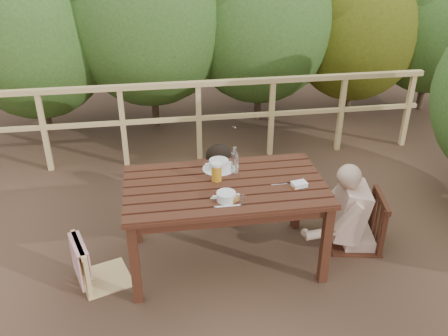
{
  "coord_description": "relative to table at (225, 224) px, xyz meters",
  "views": [
    {
      "loc": [
        -0.54,
        -3.39,
        2.76
      ],
      "look_at": [
        0.0,
        0.05,
        0.9
      ],
      "focal_mm": 38.75,
      "sensor_mm": 36.0,
      "label": 1
    }
  ],
  "objects": [
    {
      "name": "table",
      "position": [
        0.0,
        0.0,
        0.0
      ],
      "size": [
        1.65,
        0.93,
        0.76
      ],
      "primitive_type": "cube",
      "color": "#391B10",
      "rests_on": "ground"
    },
    {
      "name": "woman",
      "position": [
        0.08,
        0.9,
        0.21
      ],
      "size": [
        0.53,
        0.63,
        1.18
      ],
      "primitive_type": null,
      "rotation": [
        0.0,
        0.0,
        3.04
      ],
      "color": "black",
      "rests_on": "ground"
    },
    {
      "name": "railing",
      "position": [
        0.0,
        2.0,
        0.12
      ],
      "size": [
        5.6,
        0.1,
        1.01
      ],
      "primitive_type": "cube",
      "color": "#DEB873",
      "rests_on": "ground"
    },
    {
      "name": "bottle",
      "position": [
        0.1,
        0.15,
        0.52
      ],
      "size": [
        0.06,
        0.06,
        0.27
      ],
      "primitive_type": "cylinder",
      "color": "white",
      "rests_on": "table"
    },
    {
      "name": "beer_glass",
      "position": [
        -0.06,
        0.07,
        0.47
      ],
      "size": [
        0.09,
        0.09,
        0.17
      ],
      "primitive_type": "cylinder",
      "color": "orange",
      "rests_on": "table"
    },
    {
      "name": "diner_right",
      "position": [
        1.26,
        0.06,
        0.29
      ],
      "size": [
        0.75,
        0.65,
        1.34
      ],
      "primitive_type": null,
      "rotation": [
        0.0,
        0.0,
        1.38
      ],
      "color": "#D2A58F",
      "rests_on": "ground"
    },
    {
      "name": "soup_far",
      "position": [
        -0.01,
        0.27,
        0.43
      ],
      "size": [
        0.29,
        0.29,
        0.1
      ],
      "primitive_type": "cylinder",
      "color": "silver",
      "rests_on": "table"
    },
    {
      "name": "chair_far",
      "position": [
        0.08,
        0.88,
        0.05
      ],
      "size": [
        0.47,
        0.47,
        0.87
      ],
      "primitive_type": "cube",
      "rotation": [
        0.0,
        0.0,
        -0.1
      ],
      "color": "#391B10",
      "rests_on": "ground"
    },
    {
      "name": "butter_tub",
      "position": [
        0.59,
        -0.13,
        0.41
      ],
      "size": [
        0.14,
        0.11,
        0.05
      ],
      "primitive_type": "cube",
      "rotation": [
        0.0,
        0.0,
        0.2
      ],
      "color": "silver",
      "rests_on": "table"
    },
    {
      "name": "soup_near",
      "position": [
        -0.03,
        -0.25,
        0.42
      ],
      "size": [
        0.25,
        0.25,
        0.08
      ],
      "primitive_type": "cylinder",
      "color": "white",
      "rests_on": "table"
    },
    {
      "name": "bread_roll",
      "position": [
        0.01,
        -0.27,
        0.42
      ],
      "size": [
        0.12,
        0.09,
        0.07
      ],
      "primitive_type": "ellipsoid",
      "color": "#95612C",
      "rests_on": "table"
    },
    {
      "name": "chair_left",
      "position": [
        -1.04,
        -0.1,
        0.03
      ],
      "size": [
        0.51,
        0.51,
        0.82
      ],
      "primitive_type": "cube",
      "rotation": [
        0.0,
        0.0,
        1.89
      ],
      "color": "#DEB873",
      "rests_on": "ground"
    },
    {
      "name": "tumbler",
      "position": [
        0.08,
        -0.31,
        0.42
      ],
      "size": [
        0.07,
        0.07,
        0.08
      ],
      "primitive_type": "cylinder",
      "color": "silver",
      "rests_on": "table"
    },
    {
      "name": "ground",
      "position": [
        0.0,
        0.0,
        -0.38
      ],
      "size": [
        60.0,
        60.0,
        0.0
      ],
      "primitive_type": "plane",
      "color": "brown",
      "rests_on": "ground"
    },
    {
      "name": "chair_right",
      "position": [
        1.23,
        0.06,
        0.09
      ],
      "size": [
        0.55,
        0.55,
        0.94
      ],
      "primitive_type": "cube",
      "rotation": [
        0.0,
        0.0,
        -1.76
      ],
      "color": "#391B10",
      "rests_on": "ground"
    }
  ]
}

